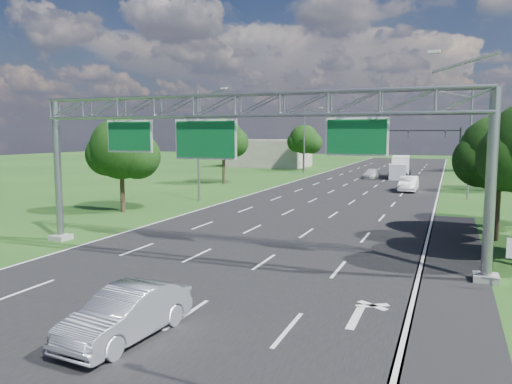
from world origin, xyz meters
The scene contains 18 objects.
ground centered at (0.00, 30.00, 0.00)m, with size 220.00×220.00×0.00m, color #1B4314.
road centered at (0.00, 30.00, 0.00)m, with size 18.00×180.00×0.02m, color black.
road_flare centered at (10.20, 14.00, 0.00)m, with size 3.00×30.00×0.02m, color black.
sign_gantry centered at (0.33, 12.00, 6.89)m, with size 23.50×1.00×9.56m.
traffic_signal centered at (7.48, 65.00, 5.17)m, with size 12.21×0.24×7.00m.
streetlight_l_near centered at (-11.30, 30.00, 5.58)m, with size 2.97×0.22×10.16m.
streetlight_l_far centered at (-11.30, 65.00, 5.58)m, with size 2.97×0.22×10.16m.
streetlight_r_mid centered at (11.30, 40.00, 5.58)m, with size 2.97×0.22×10.16m.
tree_verge_la centered at (-13.92, 22.04, 4.76)m, with size 5.76×4.80×7.40m.
tree_verge_lb centered at (-15.92, 45.04, 5.41)m, with size 5.76×4.80×8.06m.
tree_verge_lc centered at (-12.92, 70.04, 4.98)m, with size 5.76×4.80×7.62m.
tree_verge_re centered at (14.08, 78.04, 5.20)m, with size 5.76×4.80×7.84m.
building_left centered at (-22.00, 78.00, 2.50)m, with size 14.00×10.00×5.00m, color gray.
silver_sedan centered at (1.06, 1.65, 0.77)m, with size 1.63×4.68×1.54m, color #A7ABB3.
car_queue_a centered at (-0.31, 59.47, 0.62)m, with size 1.74×4.27×1.24m, color silver.
car_queue_b centered at (3.79, 59.42, 0.55)m, with size 1.84×3.99×1.11m, color black.
car_queue_d centered at (5.80, 44.91, 0.82)m, with size 1.74×4.99×1.64m, color silver.
box_truck centered at (3.36, 61.39, 1.45)m, with size 2.72×8.10×3.01m.
Camera 1 is at (9.95, -10.34, 6.13)m, focal length 35.00 mm.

